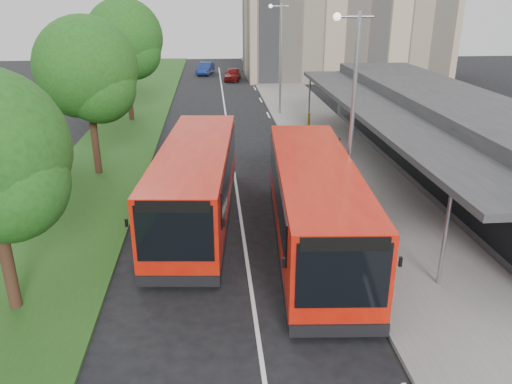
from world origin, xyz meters
TOP-DOWN VIEW (x-y plane):
  - ground at (0.00, 0.00)m, footprint 120.00×120.00m
  - pavement at (6.00, 20.00)m, footprint 5.00×80.00m
  - grass_verge at (-7.00, 20.00)m, footprint 5.00×80.00m
  - lane_centre_line at (0.00, 15.00)m, footprint 0.12×70.00m
  - kerb_dashes at (3.30, 19.00)m, footprint 0.12×56.00m
  - station_building at (10.86, 8.00)m, footprint 7.70×26.00m
  - tree_mid at (-7.01, 9.05)m, footprint 4.91×4.91m
  - tree_far at (-7.01, 21.05)m, footprint 5.36×5.36m
  - lamp_post_near at (4.12, 2.00)m, footprint 1.44×0.28m
  - lamp_post_far at (4.12, 22.00)m, footprint 1.44×0.28m
  - bus_main at (2.50, 0.14)m, footprint 3.65×11.41m
  - bus_second at (-1.78, 2.89)m, footprint 3.79×11.24m
  - litter_bin at (5.97, 11.07)m, footprint 0.58×0.58m
  - bollard at (5.53, 17.03)m, footprint 0.19×0.19m
  - car_near at (1.31, 39.37)m, footprint 2.12×4.16m
  - car_far at (-1.66, 44.13)m, footprint 2.22×4.37m

SIDE VIEW (x-z plane):
  - ground at x=0.00m, z-range 0.00..0.00m
  - kerb_dashes at x=3.30m, z-range 0.00..0.01m
  - lane_centre_line at x=0.00m, z-range 0.00..0.01m
  - grass_verge at x=-7.00m, z-range 0.00..0.10m
  - pavement at x=6.00m, z-range 0.00..0.15m
  - litter_bin at x=5.97m, z-range 0.15..1.04m
  - bollard at x=5.53m, z-range 0.15..1.17m
  - car_near at x=1.31m, z-range 0.00..1.36m
  - car_far at x=-1.66m, z-range 0.00..1.37m
  - bus_second at x=-1.78m, z-range 0.04..3.17m
  - bus_main at x=2.50m, z-range 0.04..3.22m
  - station_building at x=10.86m, z-range 0.04..4.04m
  - lamp_post_near at x=4.12m, z-range 0.72..8.72m
  - lamp_post_far at x=4.12m, z-range 0.72..8.72m
  - tree_mid at x=-7.01m, z-range 1.15..9.04m
  - tree_far at x=-7.01m, z-range 1.26..9.87m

